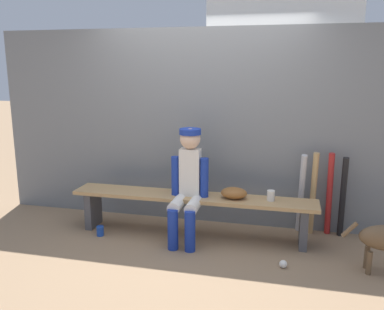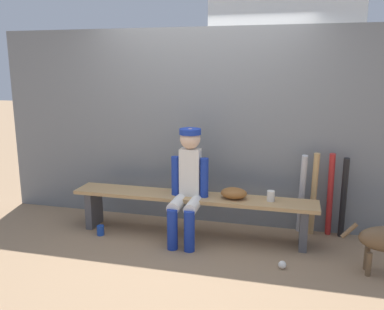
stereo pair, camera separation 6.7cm
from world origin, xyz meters
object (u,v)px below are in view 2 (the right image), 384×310
Objects in this scene: player_seated at (188,181)px; cup_on_ground at (101,230)px; dugout_bench at (192,204)px; bat_aluminum_red at (330,195)px; scoreboard at (289,25)px; bat_aluminum_silver at (302,194)px; cup_on_bench at (271,196)px; baseball_glove at (234,193)px; bat_wood_tan at (314,194)px; baseball at (282,265)px; bat_aluminum_black at (344,198)px.

player_seated is 10.96× the size of cup_on_ground.
cup_on_ground is at bearing -166.25° from dugout_bench.
scoreboard reaches higher than bat_aluminum_red.
bat_aluminum_silver is 8.46× the size of cup_on_bench.
bat_aluminum_silver reaches higher than baseball_glove.
dugout_bench is 9.58× the size of baseball_glove.
bat_wood_tan reaches higher than baseball.
player_seated is 1.15m from cup_on_ground.
baseball_glove is at bearing -177.28° from cup_on_bench.
baseball_glove reaches higher than cup_on_ground.
scoreboard reaches higher than bat_aluminum_silver.
baseball is (-0.16, -0.87, -0.43)m from bat_aluminum_silver.
cup_on_bench is (0.39, 0.02, -0.01)m from baseball_glove.
scoreboard reaches higher than cup_on_bench.
baseball_glove is 0.30× the size of bat_aluminum_silver.
bat_wood_tan reaches higher than bat_aluminum_silver.
bat_aluminum_silver reaches higher than cup_on_bench.
bat_aluminum_red is 8.59× the size of cup_on_ground.
cup_on_ground is (-2.45, -0.61, -0.42)m from bat_aluminum_red.
baseball is 0.02× the size of scoreboard.
bat_aluminum_black reaches higher than baseball.
player_seated is at bearing -160.60° from bat_wood_tan.
scoreboard is (0.45, 1.33, 1.82)m from baseball_glove.
baseball_glove reaches higher than cup_on_bench.
dugout_bench is 1.22m from bat_aluminum_silver.
baseball is at bearing -107.95° from bat_wood_tan.
dugout_bench is at bearing 180.00° from baseball_glove.
scoreboard is (0.90, 1.33, 1.98)m from dugout_bench.
bat_aluminum_red reaches higher than bat_aluminum_black.
bat_aluminum_black is (0.44, -0.01, -0.01)m from bat_aluminum_silver.
bat_aluminum_black is (0.31, -0.01, -0.02)m from bat_wood_tan.
bat_aluminum_silver is at bearing -75.36° from scoreboard.
bat_wood_tan reaches higher than cup_on_bench.
bat_aluminum_silver is at bearing 16.64° from dugout_bench.
cup_on_ground is (-2.59, -0.58, -0.40)m from bat_aluminum_black.
bat_aluminum_silver is 0.13m from bat_wood_tan.
cup_on_bench is at bearing 1.24° from dugout_bench.
baseball_glove is (0.46, 0.00, 0.16)m from dugout_bench.
player_seated is at bearing -122.60° from scoreboard.
bat_aluminum_red is at bearing 14.26° from dugout_bench.
scoreboard is (-0.69, 0.99, 1.89)m from bat_aluminum_black.
bat_aluminum_black is (1.62, 0.45, -0.20)m from player_seated.
bat_aluminum_silver is 12.58× the size of baseball.
bat_aluminum_silver is at bearing 46.05° from cup_on_bench.
bat_aluminum_red reaches higher than bat_wood_tan.
bat_aluminum_black is 0.82m from cup_on_bench.
baseball_glove is at bearing -163.39° from bat_aluminum_black.
bat_aluminum_silver is 0.28× the size of scoreboard.
baseball is at bearing -21.98° from player_seated.
bat_aluminum_silver is (0.70, 0.35, -0.07)m from baseball_glove.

